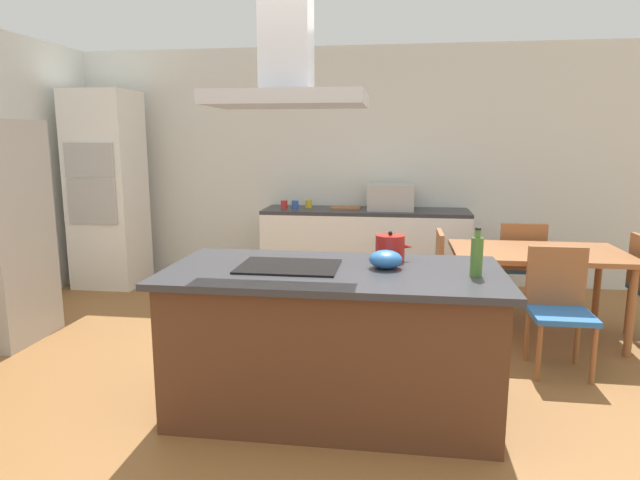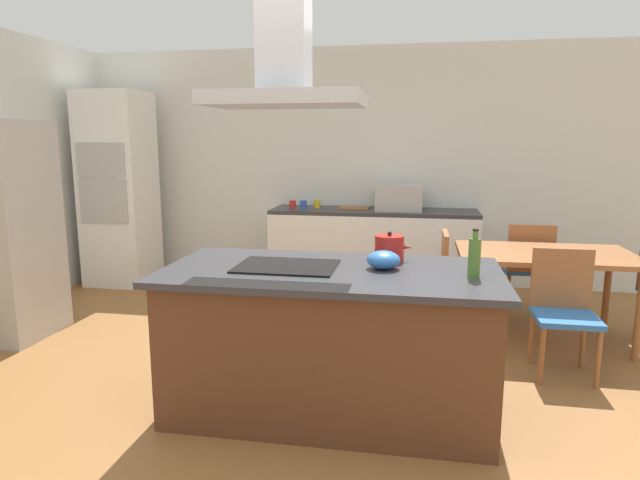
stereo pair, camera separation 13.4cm
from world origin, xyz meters
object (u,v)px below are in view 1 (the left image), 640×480
object	(u,v)px
olive_oil_bottle	(477,256)
dining_table	(538,260)
chair_at_left_end	(426,275)
range_hood	(287,61)
cutting_board	(346,208)
chair_facing_island	(559,301)
coffee_mug_yellow	(309,204)
cooktop	(289,266)
countertop_microwave	(391,197)
coffee_mug_blue	(295,205)
chair_facing_back_wall	(520,261)
mixing_bowl	(386,259)
tea_kettle	(390,247)
coffee_mug_red	(284,204)
wall_oven_stack	(107,190)

from	to	relation	value
olive_oil_bottle	dining_table	distance (m)	1.78
chair_at_left_end	range_hood	bearing A→B (deg)	-120.56
cutting_board	chair_facing_island	size ratio (longest dim) A/B	0.38
olive_oil_bottle	coffee_mug_yellow	distance (m)	3.33
range_hood	cooktop	bearing A→B (deg)	0.00
dining_table	countertop_microwave	bearing A→B (deg)	132.96
countertop_microwave	chair_facing_island	size ratio (longest dim) A/B	0.56
dining_table	chair_facing_island	distance (m)	0.68
chair_facing_island	range_hood	size ratio (longest dim) A/B	0.99
coffee_mug_blue	chair_at_left_end	bearing A→B (deg)	-43.13
cooktop	coffee_mug_blue	size ratio (longest dim) A/B	6.67
coffee_mug_blue	chair_facing_back_wall	distance (m)	2.44
mixing_bowl	dining_table	xyz separation A→B (m)	(1.24, 1.47, -0.29)
tea_kettle	countertop_microwave	world-z (taller)	countertop_microwave
chair_facing_island	coffee_mug_red	bearing A→B (deg)	141.01
wall_oven_stack	chair_facing_island	distance (m)	4.83
wall_oven_stack	chair_at_left_end	distance (m)	3.75
countertop_microwave	chair_at_left_end	bearing A→B (deg)	-75.85
cutting_board	chair_at_left_end	bearing A→B (deg)	-58.99
chair_at_left_end	tea_kettle	bearing A→B (deg)	-103.74
olive_oil_bottle	coffee_mug_yellow	world-z (taller)	olive_oil_bottle
coffee_mug_blue	chair_at_left_end	xyz separation A→B (m)	(1.40, -1.31, -0.44)
tea_kettle	coffee_mug_red	distance (m)	2.83
olive_oil_bottle	dining_table	world-z (taller)	olive_oil_bottle
cooktop	coffee_mug_blue	bearing A→B (deg)	99.89
mixing_bowl	chair_facing_back_wall	distance (m)	2.51
cooktop	mixing_bowl	world-z (taller)	mixing_bowl
olive_oil_bottle	chair_facing_back_wall	distance (m)	2.42
cooktop	chair_at_left_end	distance (m)	1.82
dining_table	chair_facing_back_wall	bearing A→B (deg)	90.00
countertop_microwave	coffee_mug_yellow	xyz separation A→B (m)	(-0.92, 0.06, -0.09)
wall_oven_stack	range_hood	size ratio (longest dim) A/B	2.44
cooktop	coffee_mug_red	size ratio (longest dim) A/B	6.67
dining_table	wall_oven_stack	bearing A→B (deg)	165.94
cutting_board	dining_table	xyz separation A→B (m)	(1.76, -1.40, -0.24)
countertop_microwave	chair_facing_island	bearing A→B (deg)	-58.06
coffee_mug_blue	range_hood	distance (m)	3.11
olive_oil_bottle	countertop_microwave	size ratio (longest dim) A/B	0.55
cooktop	countertop_microwave	distance (m)	2.94
chair_facing_island	cutting_board	bearing A→B (deg)	130.40
olive_oil_bottle	dining_table	xyz separation A→B (m)	(0.73, 1.59, -0.35)
dining_table	chair_at_left_end	distance (m)	0.93
coffee_mug_blue	olive_oil_bottle	bearing A→B (deg)	-61.28
cooktop	cutting_board	bearing A→B (deg)	88.73
mixing_bowl	countertop_microwave	xyz separation A→B (m)	(-0.02, 2.82, 0.09)
olive_oil_bottle	cutting_board	bearing A→B (deg)	109.00
mixing_bowl	coffee_mug_red	xyz separation A→B (m)	(-1.20, 2.78, -0.01)
olive_oil_bottle	coffee_mug_blue	size ratio (longest dim) A/B	3.07
mixing_bowl	dining_table	distance (m)	1.95
coffee_mug_blue	chair_at_left_end	world-z (taller)	coffee_mug_blue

